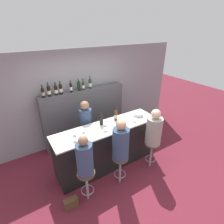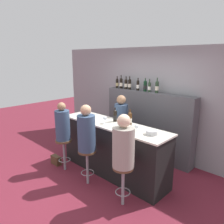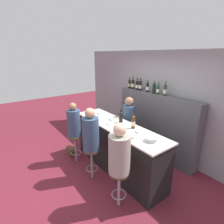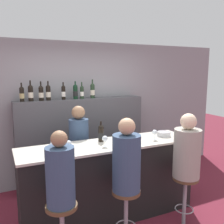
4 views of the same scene
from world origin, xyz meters
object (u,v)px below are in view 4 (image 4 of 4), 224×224
at_px(wine_bottle_backbar_6, 82,92).
at_px(wine_glass_0, 53,146).
at_px(wine_bottle_backbar_1, 31,93).
at_px(wine_bottle_backbar_2, 41,93).
at_px(wine_bottle_backbar_5, 75,92).
at_px(wine_glass_2, 105,139).
at_px(bar_stool_middle, 126,203).
at_px(wine_bottle_counter_0, 101,133).
at_px(guest_seated_right, 187,150).
at_px(wine_bottle_counter_1, 125,130).
at_px(wine_bottle_backbar_0, 22,94).
at_px(wine_bottle_backbar_4, 63,92).
at_px(metal_bowl, 164,134).
at_px(guest_seated_left, 60,173).
at_px(wine_bottle_backbar_7, 93,91).
at_px(bartender, 79,158).
at_px(wine_bottle_backbar_3, 48,92).
at_px(wine_glass_1, 69,144).
at_px(wine_glass_3, 155,133).
at_px(bar_stool_left, 62,219).
at_px(guest_seated_middle, 126,160).
at_px(bar_stool_right, 185,188).

xyz_separation_m(wine_bottle_backbar_6, wine_glass_0, (-0.81, -1.32, -0.52)).
bearing_deg(wine_bottle_backbar_1, wine_bottle_backbar_2, 0.00).
distance_m(wine_bottle_backbar_2, wine_bottle_backbar_5, 0.59).
relative_size(wine_glass_2, bar_stool_middle, 0.21).
relative_size(wine_bottle_counter_0, wine_bottle_backbar_2, 0.90).
bearing_deg(wine_bottle_backbar_5, wine_bottle_counter_0, -87.87).
bearing_deg(guest_seated_right, wine_bottle_counter_0, 139.54).
relative_size(wine_bottle_counter_1, guest_seated_right, 0.38).
bearing_deg(bar_stool_middle, wine_bottle_backbar_0, 116.99).
bearing_deg(wine_glass_2, wine_bottle_backbar_4, 99.02).
distance_m(wine_bottle_backbar_1, wine_bottle_backbar_5, 0.75).
xyz_separation_m(wine_bottle_counter_1, bar_stool_middle, (-0.39, -0.76, -0.69)).
distance_m(metal_bowl, guest_seated_left, 1.86).
xyz_separation_m(wine_bottle_backbar_5, guest_seated_left, (-0.73, -1.83, -0.68)).
bearing_deg(wine_bottle_backbar_7, bartender, -125.97).
height_order(wine_bottle_backbar_7, metal_bowl, wine_bottle_backbar_7).
bearing_deg(wine_bottle_counter_1, wine_bottle_backbar_2, 133.60).
height_order(wine_bottle_backbar_3, wine_glass_1, wine_bottle_backbar_3).
relative_size(wine_bottle_backbar_7, wine_glass_3, 2.29).
bearing_deg(wine_bottle_backbar_7, wine_bottle_backbar_0, -180.00).
relative_size(wine_bottle_counter_0, bar_stool_left, 0.42).
bearing_deg(metal_bowl, wine_bottle_backbar_3, 141.02).
xyz_separation_m(wine_bottle_backbar_4, wine_glass_1, (-0.28, -1.32, -0.53)).
xyz_separation_m(wine_bottle_backbar_7, bar_stool_middle, (-0.28, -1.83, -1.19)).
height_order(wine_bottle_backbar_0, bar_stool_left, wine_bottle_backbar_0).
distance_m(wine_glass_2, guest_seated_right, 1.08).
xyz_separation_m(bar_stool_left, bartender, (0.57, 1.17, 0.20)).
bearing_deg(metal_bowl, wine_bottle_counter_0, 172.00).
xyz_separation_m(wine_bottle_backbar_3, guest_seated_right, (1.40, -1.83, -0.66)).
height_order(wine_glass_0, metal_bowl, wine_glass_0).
height_order(wine_bottle_counter_0, wine_bottle_backbar_0, wine_bottle_backbar_0).
xyz_separation_m(wine_bottle_counter_1, guest_seated_right, (0.50, -0.76, -0.16)).
relative_size(wine_bottle_backbar_4, bartender, 0.19).
height_order(wine_glass_0, guest_seated_right, guest_seated_right).
height_order(wine_bottle_backbar_0, bartender, wine_bottle_backbar_0).
distance_m(wine_bottle_counter_1, wine_bottle_backbar_1, 1.67).
bearing_deg(wine_glass_1, wine_bottle_backbar_1, 101.22).
distance_m(metal_bowl, bar_stool_left, 1.95).
relative_size(wine_bottle_backbar_3, wine_glass_2, 2.20).
bearing_deg(wine_bottle_counter_0, wine_bottle_backbar_1, 126.57).
distance_m(wine_bottle_backbar_3, guest_seated_middle, 2.01).
distance_m(guest_seated_left, guest_seated_middle, 0.77).
distance_m(wine_bottle_counter_0, wine_bottle_backbar_5, 1.19).
bearing_deg(wine_bottle_backbar_1, wine_glass_0, -87.20).
bearing_deg(guest_seated_middle, wine_glass_2, 95.09).
bearing_deg(wine_bottle_backbar_6, guest_seated_middle, -92.43).
bearing_deg(bar_stool_middle, wine_glass_2, 95.09).
bearing_deg(guest_seated_left, wine_glass_2, 35.64).
relative_size(wine_bottle_counter_1, guest_seated_left, 0.40).
relative_size(wine_glass_3, bar_stool_right, 0.22).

